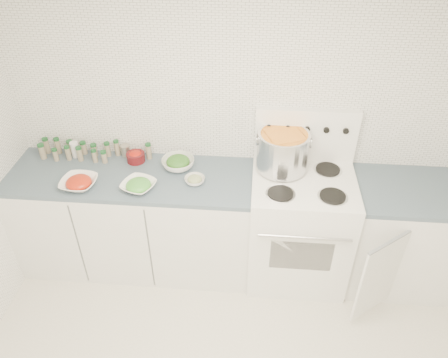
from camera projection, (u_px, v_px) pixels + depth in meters
room_walls at (226, 224)px, 1.88m from camera, size 3.54×3.04×2.52m
counter_left at (137, 220)px, 3.55m from camera, size 1.85×0.62×0.90m
stove at (299, 225)px, 3.43m from camera, size 0.76×0.70×1.36m
counter_right at (404, 236)px, 3.40m from camera, size 0.89×0.87×0.90m
stock_pot at (283, 150)px, 3.19m from camera, size 0.40×0.38×0.29m
bowl_tomato at (79, 183)px, 3.14m from camera, size 0.27×0.27×0.09m
bowl_snowpea at (138, 185)px, 3.12m from camera, size 0.30×0.30×0.08m
bowl_broccoli at (178, 163)px, 3.33m from camera, size 0.30×0.30×0.10m
bowl_zucchini at (195, 180)px, 3.19m from camera, size 0.18×0.18×0.06m
bowl_pepper at (136, 156)px, 3.40m from camera, size 0.14×0.14×0.09m
salt_canister at (75, 149)px, 3.45m from camera, size 0.07×0.07×0.13m
tin_can at (126, 151)px, 3.47m from camera, size 0.08×0.08×0.09m
spice_cluster at (82, 150)px, 3.44m from camera, size 0.88×0.16×0.14m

